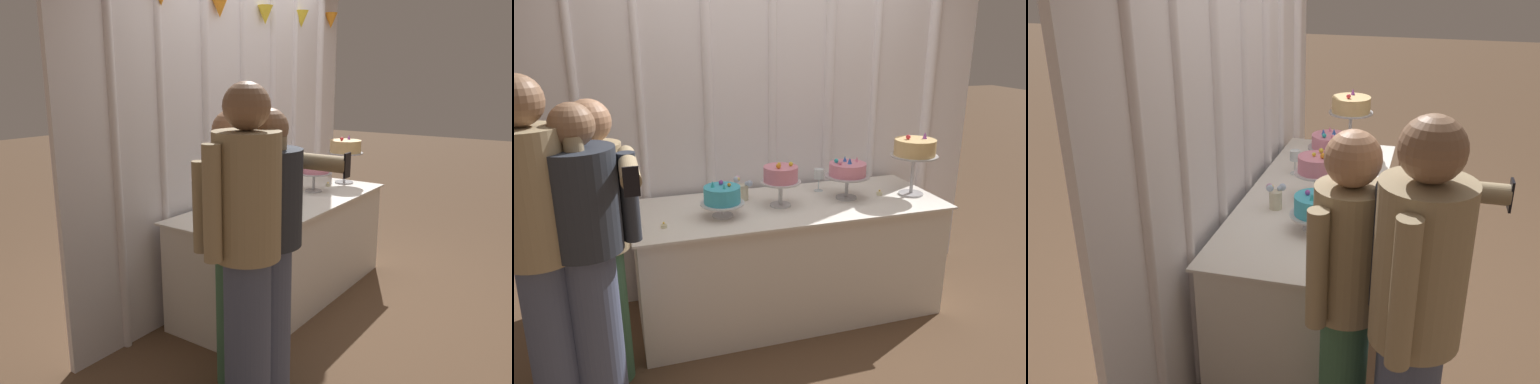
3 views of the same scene
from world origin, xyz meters
The scene contains 14 objects.
ground_plane centered at (0.00, 0.00, 0.00)m, with size 24.00×24.00×0.00m, color brown.
draped_curtain centered at (0.04, 0.56, 1.36)m, with size 3.36×0.14×2.66m.
cake_table centered at (0.00, 0.10, 0.40)m, with size 2.06×0.80×0.80m.
cake_display_leftmost centered at (-0.47, 0.00, 0.93)m, with size 0.27×0.27×0.23m.
cake_display_midleft centered at (-0.06, 0.08, 1.00)m, with size 0.26×0.26×0.30m.
cake_display_midright centered at (0.41, 0.09, 0.99)m, with size 0.30×0.30×0.29m.
cake_display_rightmost centered at (0.88, 0.03, 1.12)m, with size 0.32×0.32×0.44m.
wine_glass centered at (0.30, 0.30, 0.92)m, with size 0.07×0.07×0.16m.
flower_vase centered at (-0.27, 0.27, 0.87)m, with size 0.12×0.10×0.16m.
tealight_far_left centered at (-0.84, -0.07, 0.81)m, with size 0.04×0.04×0.04m.
tealight_near_left centered at (0.67, 0.08, 0.81)m, with size 0.04×0.04×0.04m.
guest_girl_blue_dress centered at (-1.18, -0.29, 0.90)m, with size 0.40×0.79×1.58m.
guest_man_dark_suit centered at (-1.24, -0.55, 0.87)m, with size 0.51×0.37×1.61m.
guest_man_pink_jacket centered at (-1.43, -0.56, 0.96)m, with size 0.48×0.38×1.73m.
Camera 3 is at (-3.21, -0.55, 2.21)m, focal length 40.98 mm.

